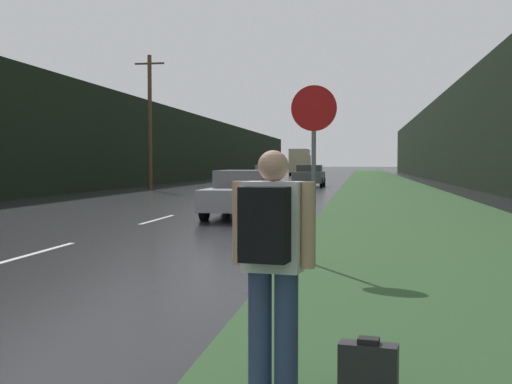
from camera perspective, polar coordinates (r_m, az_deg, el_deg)
name	(u,v)px	position (r m, az deg, el deg)	size (l,w,h in m)	color
grass_verge	(388,188)	(42.13, 11.61, 0.35)	(6.00, 240.00, 0.02)	#33562D
lane_stripe_b	(35,253)	(12.09, -19.06, -5.17)	(0.12, 3.00, 0.01)	silver
lane_stripe_c	(158,219)	(18.51, -8.71, -2.41)	(0.12, 3.00, 0.01)	silver
lane_stripe_d	(214,204)	(25.24, -3.79, -1.07)	(0.12, 3.00, 0.01)	silver
lane_stripe_e	(245,195)	(32.09, -0.96, -0.29)	(0.12, 3.00, 0.01)	silver
treeline_far_side	(167,146)	(54.52, -7.93, 4.09)	(2.00, 140.00, 6.15)	black
treeline_near_side	(461,136)	(52.67, 17.77, 4.78)	(2.00, 140.00, 7.49)	black
utility_pole_far	(150,121)	(38.95, -9.41, 6.28)	(1.80, 0.24, 8.03)	#4C3823
stop_sign	(314,154)	(9.97, 5.15, 3.36)	(0.71, 0.07, 2.80)	slate
hitchhiker_with_backpack	(272,256)	(4.38, 1.39, -5.68)	(0.58, 0.45, 1.69)	navy
suitcase	(368,370)	(4.59, 9.95, -15.34)	(0.41, 0.21, 0.42)	#232326
car_passing_near	(243,193)	(19.25, -1.19, -0.12)	(1.83, 4.66, 1.39)	#9E9EA3
car_passing_far	(309,176)	(44.26, 4.76, 1.46)	(2.04, 4.57, 1.48)	#4C514C
car_oncoming	(267,173)	(54.50, 0.94, 1.66)	(1.96, 4.61, 1.46)	#9E9EA3
delivery_truck	(300,162)	(84.94, 3.95, 2.70)	(2.41, 8.31, 3.44)	#6E684F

